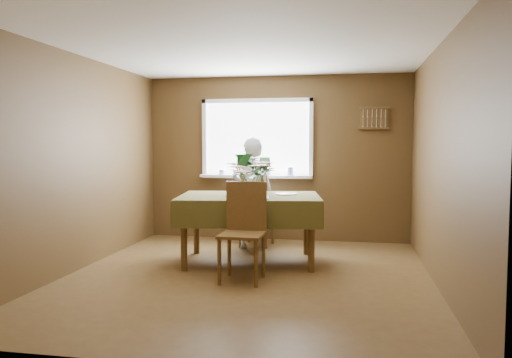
% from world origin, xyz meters
% --- Properties ---
extents(floor, '(4.50, 4.50, 0.00)m').
position_xyz_m(floor, '(0.00, 0.00, 0.00)').
color(floor, '#533A1C').
rests_on(floor, ground).
extents(ceiling, '(4.50, 4.50, 0.00)m').
position_xyz_m(ceiling, '(0.00, 0.00, 2.50)').
color(ceiling, white).
rests_on(ceiling, wall_back).
extents(wall_back, '(4.00, 0.00, 4.00)m').
position_xyz_m(wall_back, '(0.00, 2.25, 1.25)').
color(wall_back, brown).
rests_on(wall_back, floor).
extents(wall_front, '(4.00, 0.00, 4.00)m').
position_xyz_m(wall_front, '(0.00, -2.25, 1.25)').
color(wall_front, brown).
rests_on(wall_front, floor).
extents(wall_left, '(0.00, 4.50, 4.50)m').
position_xyz_m(wall_left, '(-2.00, 0.00, 1.25)').
color(wall_left, brown).
rests_on(wall_left, floor).
extents(wall_right, '(0.00, 4.50, 4.50)m').
position_xyz_m(wall_right, '(2.00, 0.00, 1.25)').
color(wall_right, brown).
rests_on(wall_right, floor).
extents(window_assembly, '(1.72, 0.20, 1.22)m').
position_xyz_m(window_assembly, '(-0.29, 2.20, 1.36)').
color(window_assembly, white).
rests_on(window_assembly, wall_back).
extents(spoon_rack, '(0.44, 0.05, 0.33)m').
position_xyz_m(spoon_rack, '(1.45, 2.22, 1.85)').
color(spoon_rack, brown).
rests_on(spoon_rack, wall_back).
extents(dining_table, '(1.88, 1.41, 0.84)m').
position_xyz_m(dining_table, '(-0.11, 0.70, 0.73)').
color(dining_table, brown).
rests_on(dining_table, floor).
extents(chair_far, '(0.49, 0.49, 1.03)m').
position_xyz_m(chair_far, '(-0.22, 1.63, 0.56)').
color(chair_far, brown).
rests_on(chair_far, floor).
extents(chair_near, '(0.47, 0.47, 1.06)m').
position_xyz_m(chair_near, '(-0.02, -0.08, 0.57)').
color(chair_near, brown).
rests_on(chair_near, floor).
extents(seated_woman, '(0.59, 0.41, 1.56)m').
position_xyz_m(seated_woman, '(-0.23, 1.49, 0.78)').
color(seated_woman, white).
rests_on(seated_woman, floor).
extents(flower_bouquet, '(0.55, 0.55, 0.47)m').
position_xyz_m(flower_bouquet, '(-0.03, 0.50, 1.14)').
color(flower_bouquet, white).
rests_on(flower_bouquet, dining_table).
extents(side_plate, '(0.31, 0.31, 0.01)m').
position_xyz_m(side_plate, '(0.32, 0.90, 0.84)').
color(side_plate, white).
rests_on(side_plate, dining_table).
extents(table_knife, '(0.13, 0.22, 0.00)m').
position_xyz_m(table_knife, '(0.06, 0.45, 0.84)').
color(table_knife, silver).
rests_on(table_knife, dining_table).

